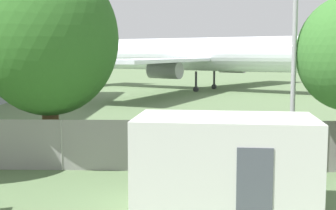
{
  "coord_description": "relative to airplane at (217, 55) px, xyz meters",
  "views": [
    {
      "loc": [
        1.72,
        -5.47,
        4.12
      ],
      "look_at": [
        1.12,
        13.59,
        2.0
      ],
      "focal_mm": 50.0,
      "sensor_mm": 36.0,
      "label": 1
    }
  ],
  "objects": [
    {
      "name": "light_mast",
      "position": [
        -0.14,
        -35.73,
        1.25
      ],
      "size": [
        0.44,
        0.44,
        8.6
      ],
      "color": "#99999E",
      "rests_on": "ground"
    },
    {
      "name": "portable_cabin",
      "position": [
        -2.66,
        -39.16,
        -2.7
      ],
      "size": [
        4.82,
        2.94,
        2.49
      ],
      "rotation": [
        0.0,
        0.0,
        -0.09
      ],
      "color": "silver",
      "rests_on": "ground"
    },
    {
      "name": "tree_near_hangar",
      "position": [
        -8.73,
        -33.87,
        0.69
      ],
      "size": [
        5.18,
        5.18,
        7.5
      ],
      "color": "brown",
      "rests_on": "ground"
    },
    {
      "name": "perimeter_fence",
      "position": [
        -5.48,
        -35.07,
        -3.04
      ],
      "size": [
        56.07,
        0.07,
        1.81
      ],
      "color": "gray",
      "rests_on": "ground"
    },
    {
      "name": "airplane",
      "position": [
        0.0,
        0.0,
        0.0
      ],
      "size": [
        42.33,
        35.84,
        11.29
      ],
      "rotation": [
        0.0,
        0.0,
        -0.52
      ],
      "color": "white",
      "rests_on": "ground"
    }
  ]
}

